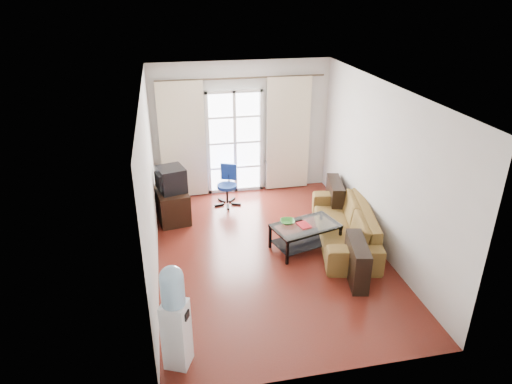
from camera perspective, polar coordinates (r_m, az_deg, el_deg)
The scene contains 20 objects.
floor at distance 7.57m, azimuth 1.70°, elevation -7.63°, with size 5.20×5.20×0.00m, color maroon.
ceiling at distance 6.53m, azimuth 2.01°, elevation 12.79°, with size 5.20×5.20×0.00m, color white.
wall_back at distance 9.34m, azimuth -1.83°, elevation 7.94°, with size 3.60×0.02×2.70m, color silver.
wall_front at distance 4.75m, azimuth 9.12°, elevation -10.30°, with size 3.60×0.02×2.70m, color silver.
wall_left at distance 6.78m, azimuth -13.14°, elevation 0.59°, with size 0.02×5.20×2.70m, color silver.
wall_right at distance 7.53m, azimuth 15.32°, elevation 2.82°, with size 0.02×5.20×2.70m, color silver.
french_door at distance 9.34m, azimuth -2.66°, elevation 6.18°, with size 1.16×0.06×2.15m.
curtain_rod at distance 8.99m, azimuth -1.81°, elevation 14.05°, with size 0.04×0.04×3.30m, color #4C3F2D.
curtain_left at distance 9.15m, azimuth -9.15°, elevation 6.30°, with size 0.90×0.07×2.35m, color beige.
curtain_right at distance 9.47m, azimuth 4.03°, elevation 7.19°, with size 0.90×0.07×2.35m, color beige.
radiator at distance 9.75m, azimuth 3.00°, elevation 2.29°, with size 0.64×0.12×0.64m, color #9C9C9F.
sofa at distance 7.88m, azimuth 10.99°, elevation -4.02°, with size 1.30×2.32×0.64m, color brown.
coffee_table at distance 7.60m, azimuth 6.17°, elevation -5.15°, with size 1.20×0.89×0.44m.
bowl at distance 7.53m, azimuth 3.95°, elevation -3.73°, with size 0.26×0.26×0.06m, color green.
book at distance 7.45m, azimuth 5.40°, elevation -4.28°, with size 0.23×0.27×0.02m, color red.
remote at distance 7.63m, azimuth 5.23°, elevation -3.57°, with size 0.17×0.05×0.02m, color black.
tv_stand at distance 8.59m, azimuth -10.40°, elevation -1.61°, with size 0.53×0.80×0.59m, color black.
crt_tv at distance 8.38m, azimuth -10.65°, elevation 1.56°, with size 0.58×0.59×0.45m.
task_chair at distance 9.08m, azimuth -3.59°, elevation -0.13°, with size 0.71×0.71×0.80m.
water_cooler at distance 5.31m, azimuth -10.11°, elevation -14.93°, with size 0.36×0.36×1.34m.
Camera 1 is at (-1.49, -6.21, 4.06)m, focal length 32.00 mm.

